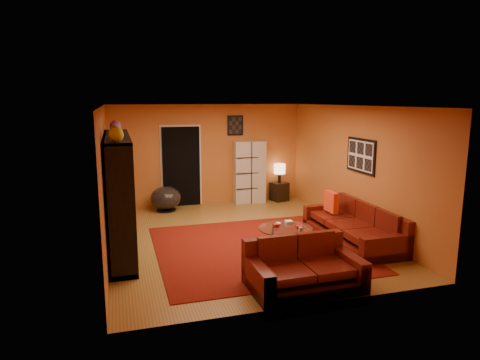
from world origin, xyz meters
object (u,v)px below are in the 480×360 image
object	(u,v)px
entertainment_unit	(119,193)
coffee_table	(286,231)
bowl_chair	(166,198)
loveseat	(302,268)
tv	(122,194)
table_lamp	(280,169)
storage_cabinet	(249,172)
side_table	(279,192)
sofa	(357,227)

from	to	relation	value
entertainment_unit	coffee_table	world-z (taller)	entertainment_unit
bowl_chair	coffee_table	bearing A→B (deg)	-64.93
loveseat	tv	bearing A→B (deg)	43.71
tv	table_lamp	distance (m)	4.94
coffee_table	storage_cabinet	xyz separation A→B (m)	(0.57, 3.92, 0.38)
storage_cabinet	table_lamp	xyz separation A→B (m)	(0.84, -0.05, 0.04)
side_table	coffee_table	bearing A→B (deg)	-109.92
storage_cabinet	side_table	distance (m)	1.01
bowl_chair	entertainment_unit	bearing A→B (deg)	-113.83
sofa	loveseat	xyz separation A→B (m)	(-1.89, -1.59, 0.00)
coffee_table	storage_cabinet	world-z (taller)	storage_cabinet
entertainment_unit	side_table	size ratio (longest dim) A/B	6.00
side_table	table_lamp	world-z (taller)	table_lamp
side_table	storage_cabinet	bearing A→B (deg)	176.58
entertainment_unit	sofa	size ratio (longest dim) A/B	1.23
tv	bowl_chair	distance (m)	2.73
coffee_table	side_table	bearing A→B (deg)	70.08
entertainment_unit	table_lamp	xyz separation A→B (m)	(4.20, 2.75, -0.19)
coffee_table	storage_cabinet	size ratio (longest dim) A/B	0.58
sofa	table_lamp	world-z (taller)	table_lamp
loveseat	storage_cabinet	bearing A→B (deg)	-10.29
tv	coffee_table	bearing A→B (deg)	-113.50
tv	side_table	bearing A→B (deg)	-57.19
coffee_table	table_lamp	bearing A→B (deg)	70.08
loveseat	coffee_table	bearing A→B (deg)	-12.93
entertainment_unit	coffee_table	xyz separation A→B (m)	(2.80, -1.12, -0.61)
entertainment_unit	loveseat	size ratio (longest dim) A/B	1.83
sofa	table_lamp	xyz separation A→B (m)	(-0.22, 3.57, 0.58)
table_lamp	side_table	bearing A→B (deg)	180.00
sofa	bowl_chair	distance (m)	4.69
coffee_table	storage_cabinet	bearing A→B (deg)	81.78
tv	table_lamp	xyz separation A→B (m)	(4.15, 2.68, -0.15)
loveseat	bowl_chair	distance (m)	5.12
tv	storage_cabinet	distance (m)	4.29
side_table	table_lamp	size ratio (longest dim) A/B	0.98
sofa	coffee_table	size ratio (longest dim) A/B	2.56
sofa	storage_cabinet	xyz separation A→B (m)	(-1.05, 3.62, 0.54)
tv	table_lamp	size ratio (longest dim) A/B	1.99
storage_cabinet	entertainment_unit	bearing A→B (deg)	-137.20
coffee_table	table_lamp	world-z (taller)	table_lamp
bowl_chair	side_table	world-z (taller)	bowl_chair
sofa	loveseat	bearing A→B (deg)	-139.46
side_table	table_lamp	bearing A→B (deg)	0.00
coffee_table	bowl_chair	xyz separation A→B (m)	(-1.69, 3.62, -0.11)
entertainment_unit	bowl_chair	size ratio (longest dim) A/B	3.99
tv	table_lamp	world-z (taller)	tv
tv	side_table	size ratio (longest dim) A/B	2.03
sofa	side_table	world-z (taller)	sofa
entertainment_unit	bowl_chair	xyz separation A→B (m)	(1.10, 2.50, -0.72)
entertainment_unit	bowl_chair	distance (m)	2.83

